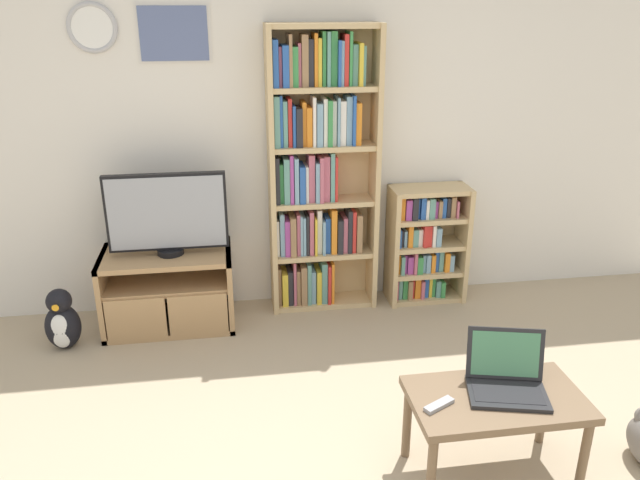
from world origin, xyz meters
The scene contains 9 objects.
wall_back centered at (-0.01, 2.42, 1.31)m, with size 6.15×0.09×2.60m.
tv_stand centered at (-0.94, 2.09, 0.28)m, with size 0.90×0.52×0.55m.
television centered at (-0.90, 2.08, 0.84)m, with size 0.80×0.18×0.57m.
bookshelf_tall centered at (0.15, 2.26, 1.04)m, with size 0.78×0.26×2.05m.
bookshelf_short centered at (0.96, 2.24, 0.45)m, with size 0.59×0.29×0.90m.
coffee_table centered at (0.71, 0.30, 0.40)m, with size 0.82×0.47×0.46m.
laptop centered at (0.77, 0.35, 0.52)m, with size 0.42×0.38×0.27m.
remote_near_laptop centered at (0.41, 0.27, 0.47)m, with size 0.16×0.11×0.02m.
penguin_figurine centered at (-1.62, 1.86, 0.19)m, with size 0.23×0.21×0.43m.
Camera 1 is at (-0.49, -2.00, 2.20)m, focal length 35.00 mm.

